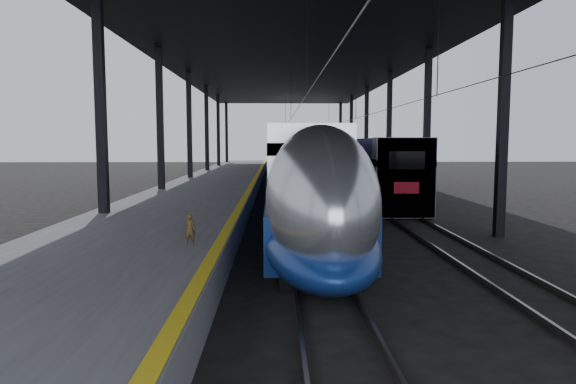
{
  "coord_description": "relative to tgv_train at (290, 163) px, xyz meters",
  "views": [
    {
      "loc": [
        0.81,
        -14.75,
        3.72
      ],
      "look_at": [
        1.24,
        2.76,
        2.0
      ],
      "focal_mm": 32.0,
      "sensor_mm": 36.0,
      "label": 1
    }
  ],
  "objects": [
    {
      "name": "ground",
      "position": [
        -2.0,
        -26.45,
        -2.02
      ],
      "size": [
        160.0,
        160.0,
        0.0
      ],
      "primitive_type": "plane",
      "color": "black",
      "rests_on": "ground"
    },
    {
      "name": "platform",
      "position": [
        -5.5,
        -6.45,
        -1.52
      ],
      "size": [
        6.0,
        80.0,
        1.0
      ],
      "primitive_type": "cube",
      "color": "#4C4C4F",
      "rests_on": "ground"
    },
    {
      "name": "yellow_strip",
      "position": [
        -2.7,
        -6.45,
        -1.02
      ],
      "size": [
        0.3,
        80.0,
        0.01
      ],
      "primitive_type": "cube",
      "color": "gold",
      "rests_on": "platform"
    },
    {
      "name": "rails",
      "position": [
        2.5,
        -6.45,
        -1.94
      ],
      "size": [
        6.52,
        80.0,
        0.16
      ],
      "color": "slate",
      "rests_on": "ground"
    },
    {
      "name": "canopy",
      "position": [
        -0.1,
        -6.45,
        7.09
      ],
      "size": [
        18.0,
        75.0,
        9.47
      ],
      "color": "black",
      "rests_on": "ground"
    },
    {
      "name": "tgv_train",
      "position": [
        0.0,
        0.0,
        0.0
      ],
      "size": [
        3.02,
        65.2,
        4.32
      ],
      "color": "#B1B4B9",
      "rests_on": "ground"
    },
    {
      "name": "second_train",
      "position": [
        5.0,
        10.12,
        -0.03
      ],
      "size": [
        2.85,
        56.05,
        3.93
      ],
      "color": "navy",
      "rests_on": "ground"
    },
    {
      "name": "child",
      "position": [
        -3.46,
        -27.77,
        -0.61
      ],
      "size": [
        0.31,
        0.22,
        0.83
      ],
      "primitive_type": "imported",
      "rotation": [
        0.0,
        0.0,
        3.2
      ],
      "color": "brown",
      "rests_on": "platform"
    }
  ]
}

